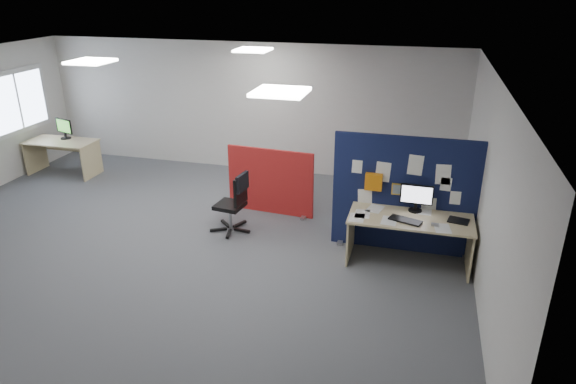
% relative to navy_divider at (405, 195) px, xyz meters
% --- Properties ---
extents(floor, '(9.00, 9.00, 0.00)m').
position_rel_navy_divider_xyz_m(floor, '(-3.47, -0.59, -0.90)').
color(floor, '#525459').
rests_on(floor, ground).
extents(ceiling, '(9.00, 7.00, 0.02)m').
position_rel_navy_divider_xyz_m(ceiling, '(-3.47, -0.59, 1.80)').
color(ceiling, white).
rests_on(ceiling, wall_back).
extents(wall_back, '(9.00, 0.02, 2.70)m').
position_rel_navy_divider_xyz_m(wall_back, '(-3.47, 2.91, 0.45)').
color(wall_back, silver).
rests_on(wall_back, floor).
extents(wall_right, '(0.02, 7.00, 2.70)m').
position_rel_navy_divider_xyz_m(wall_right, '(1.03, -0.59, 0.45)').
color(wall_right, silver).
rests_on(wall_right, floor).
extents(window, '(0.06, 1.70, 1.30)m').
position_rel_navy_divider_xyz_m(window, '(-7.90, 1.41, 0.65)').
color(window, white).
rests_on(window, wall_left).
extents(ceiling_lights, '(4.10, 4.10, 0.04)m').
position_rel_navy_divider_xyz_m(ceiling_lights, '(-3.13, 0.08, 1.77)').
color(ceiling_lights, white).
rests_on(ceiling_lights, ceiling).
extents(navy_divider, '(2.19, 0.30, 1.80)m').
position_rel_navy_divider_xyz_m(navy_divider, '(0.00, 0.00, 0.00)').
color(navy_divider, '#10143D').
rests_on(navy_divider, floor).
extents(main_desk, '(1.75, 0.78, 0.73)m').
position_rel_navy_divider_xyz_m(main_desk, '(0.11, -0.36, -0.34)').
color(main_desk, '#D6C489').
rests_on(main_desk, floor).
extents(monitor_main, '(0.47, 0.19, 0.41)m').
position_rel_navy_divider_xyz_m(monitor_main, '(0.16, -0.15, 0.06)').
color(monitor_main, black).
rests_on(monitor_main, main_desk).
extents(keyboard, '(0.48, 0.32, 0.02)m').
position_rel_navy_divider_xyz_m(keyboard, '(0.04, -0.53, -0.16)').
color(keyboard, black).
rests_on(keyboard, main_desk).
extents(mouse, '(0.10, 0.07, 0.03)m').
position_rel_navy_divider_xyz_m(mouse, '(0.44, -0.57, -0.16)').
color(mouse, '#A2A2A7').
rests_on(mouse, main_desk).
extents(paper_tray, '(0.32, 0.27, 0.01)m').
position_rel_navy_divider_xyz_m(paper_tray, '(0.76, -0.34, -0.16)').
color(paper_tray, black).
rests_on(paper_tray, main_desk).
extents(red_divider, '(1.57, 0.30, 1.18)m').
position_rel_navy_divider_xyz_m(red_divider, '(-2.33, 0.79, -0.32)').
color(red_divider, '#AC1620').
rests_on(red_divider, floor).
extents(second_desk, '(1.44, 0.72, 0.73)m').
position_rel_navy_divider_xyz_m(second_desk, '(-7.15, 1.59, -0.36)').
color(second_desk, '#D6C489').
rests_on(second_desk, floor).
extents(monitor_second, '(0.46, 0.21, 0.43)m').
position_rel_navy_divider_xyz_m(monitor_second, '(-7.14, 1.73, 0.06)').
color(monitor_second, black).
rests_on(monitor_second, second_desk).
extents(office_chair, '(0.66, 0.67, 1.01)m').
position_rel_navy_divider_xyz_m(office_chair, '(-2.66, -0.08, -0.33)').
color(office_chair, black).
rests_on(office_chair, floor).
extents(desk_papers, '(1.41, 0.84, 0.00)m').
position_rel_navy_divider_xyz_m(desk_papers, '(-0.16, -0.43, -0.17)').
color(desk_papers, white).
rests_on(desk_papers, main_desk).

